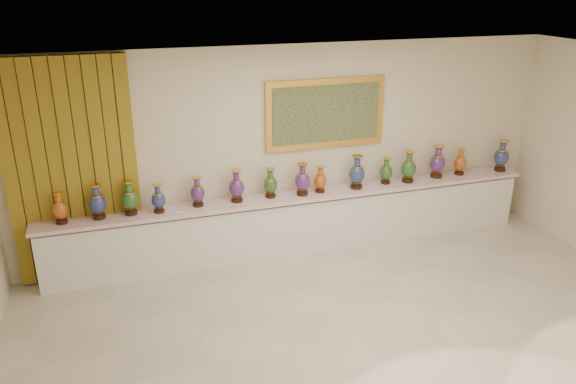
% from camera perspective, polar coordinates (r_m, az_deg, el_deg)
% --- Properties ---
extents(ground, '(8.00, 8.00, 0.00)m').
position_cam_1_polar(ground, '(6.71, 7.72, -14.17)').
color(ground, beige).
rests_on(ground, ground).
extents(room, '(8.00, 8.00, 8.00)m').
position_cam_1_polar(room, '(7.67, -16.97, 2.93)').
color(room, beige).
rests_on(room, ground).
extents(counter, '(7.28, 0.48, 0.90)m').
position_cam_1_polar(counter, '(8.32, 1.15, -3.16)').
color(counter, white).
rests_on(counter, ground).
extents(vase_0, '(0.23, 0.23, 0.42)m').
position_cam_1_polar(vase_0, '(7.68, -22.16, -1.66)').
color(vase_0, black).
rests_on(vase_0, counter).
extents(vase_1, '(0.25, 0.25, 0.47)m').
position_cam_1_polar(vase_1, '(7.65, -18.79, -1.10)').
color(vase_1, black).
rests_on(vase_1, counter).
extents(vase_2, '(0.26, 0.26, 0.46)m').
position_cam_1_polar(vase_2, '(7.66, -15.78, -0.75)').
color(vase_2, black).
rests_on(vase_2, counter).
extents(vase_3, '(0.22, 0.22, 0.40)m').
position_cam_1_polar(vase_3, '(7.64, -13.03, -0.78)').
color(vase_3, black).
rests_on(vase_3, counter).
extents(vase_4, '(0.24, 0.24, 0.42)m').
position_cam_1_polar(vase_4, '(7.75, -9.18, -0.09)').
color(vase_4, black).
rests_on(vase_4, counter).
extents(vase_5, '(0.22, 0.22, 0.46)m').
position_cam_1_polar(vase_5, '(7.82, -5.25, 0.46)').
color(vase_5, black).
rests_on(vase_5, counter).
extents(vase_6, '(0.26, 0.26, 0.43)m').
position_cam_1_polar(vase_6, '(7.96, -1.81, 0.79)').
color(vase_6, black).
rests_on(vase_6, counter).
extents(vase_7, '(0.28, 0.28, 0.47)m').
position_cam_1_polar(vase_7, '(8.03, 1.47, 1.14)').
color(vase_7, black).
rests_on(vase_7, counter).
extents(vase_8, '(0.24, 0.24, 0.39)m').
position_cam_1_polar(vase_8, '(8.16, 3.29, 1.16)').
color(vase_8, black).
rests_on(vase_8, counter).
extents(vase_9, '(0.26, 0.26, 0.51)m').
position_cam_1_polar(vase_9, '(8.34, 7.00, 1.87)').
color(vase_9, black).
rests_on(vase_9, counter).
extents(vase_10, '(0.21, 0.21, 0.41)m').
position_cam_1_polar(vase_10, '(8.62, 9.93, 2.04)').
color(vase_10, black).
rests_on(vase_10, counter).
extents(vase_11, '(0.24, 0.24, 0.49)m').
position_cam_1_polar(vase_11, '(8.74, 12.15, 2.38)').
color(vase_11, black).
rests_on(vase_11, counter).
extents(vase_12, '(0.31, 0.31, 0.51)m').
position_cam_1_polar(vase_12, '(9.05, 14.93, 2.86)').
color(vase_12, black).
rests_on(vase_12, counter).
extents(vase_13, '(0.22, 0.22, 0.42)m').
position_cam_1_polar(vase_13, '(9.29, 17.10, 2.83)').
color(vase_13, black).
rests_on(vase_13, counter).
extents(vase_14, '(0.29, 0.29, 0.51)m').
position_cam_1_polar(vase_14, '(9.68, 20.86, 3.33)').
color(vase_14, black).
rests_on(vase_14, counter).
extents(label_card, '(0.10, 0.06, 0.00)m').
position_cam_1_polar(label_card, '(7.65, -10.88, -2.01)').
color(label_card, white).
rests_on(label_card, counter).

